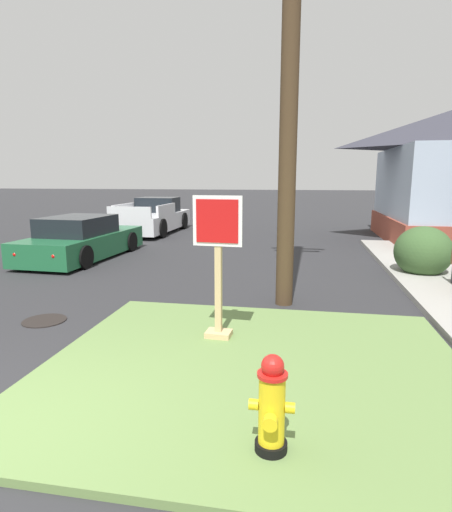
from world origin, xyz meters
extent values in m
cube|color=#668447|center=(2.27, 1.86, 0.04)|extent=(5.13, 4.58, 0.08)
cylinder|color=black|center=(2.60, 0.26, 0.12)|extent=(0.28, 0.28, 0.08)
cylinder|color=yellow|center=(2.60, 0.26, 0.45)|extent=(0.22, 0.22, 0.59)
cylinder|color=red|center=(2.60, 0.26, 0.76)|extent=(0.25, 0.25, 0.03)
sphere|color=red|center=(2.60, 0.26, 0.84)|extent=(0.19, 0.19, 0.19)
cube|color=red|center=(2.60, 0.26, 0.91)|extent=(0.04, 0.04, 0.04)
cylinder|color=yellow|center=(2.45, 0.26, 0.48)|extent=(0.08, 0.09, 0.09)
cylinder|color=yellow|center=(2.75, 0.26, 0.48)|extent=(0.08, 0.09, 0.09)
cylinder|color=yellow|center=(2.60, 0.10, 0.43)|extent=(0.12, 0.09, 0.12)
cube|color=tan|center=(1.67, 2.71, 1.06)|extent=(0.10, 0.10, 1.97)
cube|color=tan|center=(1.67, 2.71, 0.12)|extent=(0.38, 0.30, 0.08)
cube|color=white|center=(1.66, 2.66, 1.76)|extent=(0.69, 0.05, 0.69)
cube|color=red|center=(1.66, 2.64, 1.76)|extent=(0.59, 0.05, 0.59)
cylinder|color=black|center=(-1.35, 3.06, 0.01)|extent=(0.70, 0.70, 0.02)
cube|color=#1E6038|center=(-3.52, 8.32, 0.41)|extent=(1.99, 4.50, 0.64)
cube|color=black|center=(-3.53, 8.10, 0.97)|extent=(1.63, 2.10, 0.56)
cylinder|color=black|center=(-4.31, 9.73, 0.31)|extent=(0.25, 0.63, 0.62)
cylinder|color=black|center=(-2.61, 9.66, 0.31)|extent=(0.25, 0.63, 0.62)
cylinder|color=black|center=(-4.43, 6.99, 0.31)|extent=(0.25, 0.63, 0.62)
cylinder|color=black|center=(-2.73, 6.92, 0.31)|extent=(0.25, 0.63, 0.62)
sphere|color=white|center=(-3.96, 10.51, 0.47)|extent=(0.14, 0.14, 0.14)
sphere|color=red|center=(-4.15, 6.18, 0.47)|extent=(0.12, 0.12, 0.12)
sphere|color=white|center=(-2.88, 10.46, 0.47)|extent=(0.14, 0.14, 0.14)
sphere|color=red|center=(-3.07, 6.13, 0.47)|extent=(0.12, 0.12, 0.12)
cube|color=silver|center=(-3.50, 14.23, 0.50)|extent=(1.95, 5.02, 0.68)
cube|color=black|center=(-3.50, 14.93, 1.14)|extent=(1.70, 1.31, 0.68)
cube|color=silver|center=(-4.42, 13.36, 1.06)|extent=(0.11, 2.10, 0.44)
cube|color=silver|center=(-2.60, 13.35, 1.06)|extent=(0.11, 2.10, 0.44)
cube|color=silver|center=(-3.52, 11.78, 1.06)|extent=(1.73, 0.11, 0.44)
cylinder|color=black|center=(-4.39, 15.74, 0.38)|extent=(0.27, 0.76, 0.76)
cylinder|color=black|center=(-2.59, 15.72, 0.38)|extent=(0.27, 0.76, 0.76)
cylinder|color=black|center=(-4.41, 12.73, 0.38)|extent=(0.27, 0.76, 0.76)
cylinder|color=black|center=(-2.61, 12.72, 0.38)|extent=(0.27, 0.76, 0.76)
ellipsoid|color=#38582C|center=(5.67, 7.55, 0.61)|extent=(1.32, 1.32, 1.21)
camera|label=1|loc=(2.79, -2.92, 2.34)|focal=29.39mm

